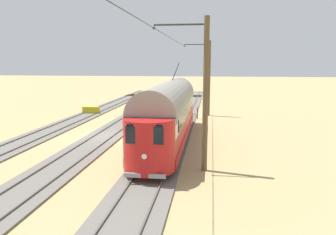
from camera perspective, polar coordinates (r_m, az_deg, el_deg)
name	(u,v)px	position (r m, az deg, el deg)	size (l,w,h in m)	color
ground_plane	(104,138)	(25.08, -11.27, -3.48)	(220.00, 220.00, 0.00)	tan
track_streetcar_siding	(171,138)	(24.22, 0.51, -3.62)	(2.80, 80.00, 0.18)	#666059
track_adjacent_siding	(105,136)	(25.36, -11.05, -3.20)	(2.80, 80.00, 0.18)	#666059
track_third_siding	(42,134)	(27.41, -21.24, -2.72)	(2.80, 80.00, 0.18)	#666059
vintage_streetcar	(169,111)	(22.55, 0.11, 1.09)	(2.65, 16.74, 5.44)	red
catenary_pole_foreground	(208,77)	(34.57, 7.11, 7.06)	(2.86, 0.28, 7.87)	brown
catenary_pole_mid_near	(204,93)	(16.56, 6.39, 4.33)	(2.86, 0.28, 7.87)	brown
overhead_wire_run	(157,29)	(17.53, -1.88, 15.23)	(2.65, 40.11, 0.18)	black
switch_stand	(197,112)	(32.64, 5.17, 0.95)	(0.50, 0.30, 1.24)	black
track_end_bumper	(91,110)	(36.80, -13.37, 1.24)	(1.80, 0.60, 0.80)	#B2A519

